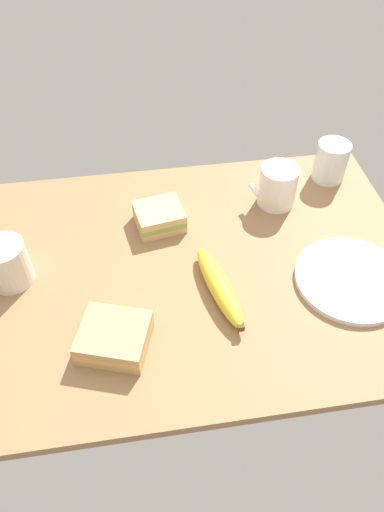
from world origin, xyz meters
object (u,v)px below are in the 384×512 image
object	(u,v)px
sandwich_main	(114,338)
banana	(219,287)
coffee_mug_milky	(6,263)
glass_of_milk	(330,163)
sandwich_side	(159,217)
plate_of_food	(351,279)
coffee_mug_black	(278,186)

from	to	relation	value
sandwich_main	banana	bearing A→B (deg)	23.31
coffee_mug_milky	glass_of_milk	xyz separation A→B (cm)	(70.03, 21.10, -0.59)
glass_of_milk	sandwich_side	bearing A→B (deg)	-165.97
coffee_mug_milky	sandwich_main	size ratio (longest dim) A/B	0.73
plate_of_food	coffee_mug_black	world-z (taller)	coffee_mug_black
plate_of_food	sandwich_side	world-z (taller)	sandwich_side
coffee_mug_black	sandwich_side	size ratio (longest dim) A/B	0.96
coffee_mug_black	banana	distance (cm)	29.24
glass_of_milk	banana	distance (cm)	43.94
banana	sandwich_side	bearing A→B (deg)	113.90
plate_of_food	sandwich_side	bearing A→B (deg)	148.37
coffee_mug_milky	sandwich_side	xyz separation A→B (cm)	(29.36, 10.93, -2.38)
coffee_mug_black	sandwich_main	size ratio (longest dim) A/B	0.75
sandwich_side	glass_of_milk	world-z (taller)	glass_of_milk
coffee_mug_black	sandwich_side	world-z (taller)	coffee_mug_black
coffee_mug_black	coffee_mug_milky	bearing A→B (deg)	-165.61
coffee_mug_black	banana	bearing A→B (deg)	-126.30
sandwich_side	coffee_mug_black	bearing A→B (deg)	7.21
glass_of_milk	banana	bearing A→B (deg)	-136.33
sandwich_main	sandwich_side	distance (cm)	30.45
plate_of_food	sandwich_side	xyz separation A→B (cm)	(-34.28, 21.11, 1.60)
banana	plate_of_food	bearing A→B (deg)	-2.19
coffee_mug_black	sandwich_side	distance (cm)	26.48
glass_of_milk	banana	xyz separation A→B (cm)	(-31.75, -30.31, -2.09)
banana	coffee_mug_black	bearing A→B (deg)	53.70
sandwich_main	plate_of_food	bearing A→B (deg)	9.41
plate_of_food	sandwich_side	size ratio (longest dim) A/B	1.95
coffee_mug_milky	sandwich_main	xyz separation A→B (cm)	(18.78, -17.62, -2.38)
plate_of_food	coffee_mug_black	bearing A→B (deg)	108.40
glass_of_milk	coffee_mug_milky	bearing A→B (deg)	-163.24
coffee_mug_black	banana	xyz separation A→B (cm)	(-17.23, -23.45, -2.81)
coffee_mug_milky	glass_of_milk	bearing A→B (deg)	16.76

